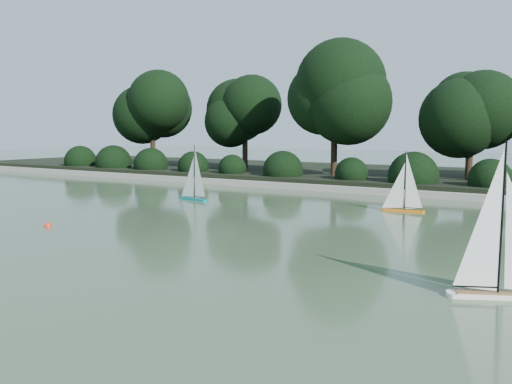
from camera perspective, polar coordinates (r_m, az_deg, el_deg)
ground at (r=7.52m, az=-7.08°, el=-7.21°), size 80.00×80.00×0.00m
pond_coping at (r=15.43m, az=14.87°, el=-0.10°), size 40.00×0.35×0.18m
far_bank at (r=19.25m, az=18.57°, el=1.19°), size 40.00×8.00×0.30m
tree_line at (r=17.41m, az=21.54°, el=8.79°), size 26.31×3.93×4.39m
shrub_hedge at (r=16.25m, az=15.89°, el=1.46°), size 29.10×1.10×1.10m
sailboat_orange at (r=12.58m, az=14.16°, el=-0.90°), size 1.02×0.30×1.38m
sailboat_teal at (r=14.31m, az=-6.46°, el=0.14°), size 1.07×0.35×1.45m
race_buoy at (r=10.99m, az=-20.08°, el=-3.26°), size 0.14×0.14×0.14m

